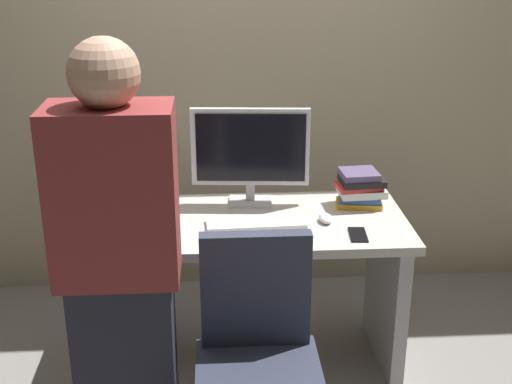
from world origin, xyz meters
name	(u,v)px	position (x,y,z in m)	size (l,w,h in m)	color
ground_plane	(255,359)	(0.00, 0.00, 0.00)	(9.00, 9.00, 0.00)	gray
wall_back	(245,19)	(0.00, 0.85, 1.50)	(6.40, 0.10, 3.00)	tan
desk	(255,266)	(0.00, 0.00, 0.50)	(1.34, 0.66, 0.73)	beige
office_chair	(258,380)	(-0.04, -0.75, 0.43)	(0.52, 0.52, 0.94)	black
person_at_desk	(120,279)	(-0.50, -0.73, 0.84)	(0.40, 0.24, 1.64)	#262838
monitor	(250,151)	(-0.01, 0.19, 0.99)	(0.54, 0.16, 0.46)	silver
keyboard	(256,223)	(0.00, -0.07, 0.74)	(0.43, 0.13, 0.02)	white
mouse	(326,218)	(0.31, -0.04, 0.75)	(0.06, 0.10, 0.03)	white
cup_near_keyboard	(159,225)	(-0.41, -0.13, 0.77)	(0.07, 0.07, 0.09)	silver
book_stack	(360,188)	(0.49, 0.14, 0.82)	(0.23, 0.17, 0.17)	gold
cell_phone	(358,235)	(0.42, -0.20, 0.73)	(0.07, 0.14, 0.01)	black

